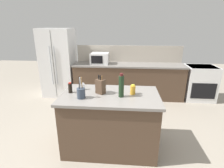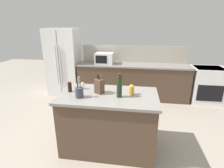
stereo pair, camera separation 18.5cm
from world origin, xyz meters
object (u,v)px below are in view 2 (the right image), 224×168
Objects in this scene: soy_sauce_bottle at (70,87)px; wine_bottle at (119,86)px; microwave at (104,58)px; honey_jar at (131,90)px; refrigerator at (64,62)px; utensil_crock at (79,92)px; range_oven at (206,85)px; salt_shaker at (83,86)px; knife_block at (99,86)px.

wine_bottle is at bearing -6.91° from soy_sauce_bottle.
microwave is 1.36× the size of wine_bottle.
soy_sauce_bottle is at bearing -178.71° from honey_jar.
microwave is (1.18, -0.05, 0.15)m from refrigerator.
soy_sauce_bottle is at bearing 138.49° from utensil_crock.
soy_sauce_bottle reaches higher than range_oven.
microwave is 2.03m from salt_shaker.
range_oven is at bearing 37.45° from soy_sauce_bottle.
honey_jar is (0.84, -2.15, -0.07)m from microwave.
honey_jar is at bearing -47.62° from refrigerator.
utensil_crock is at bearing -163.76° from honey_jar.
knife_block is at bearing -24.02° from salt_shaker.
knife_block is 0.34m from wine_bottle.
microwave is at bearing 92.15° from utensil_crock.
salt_shaker is at bearing -142.84° from range_oven.
honey_jar is at bearing 1.29° from soy_sauce_bottle.
wine_bottle is at bearing -51.64° from refrigerator.
utensil_crock is at bearing -80.94° from salt_shaker.
refrigerator reaches higher than knife_block.
utensil_crock is (1.26, -2.42, 0.09)m from refrigerator.
honey_jar is (-1.87, -2.15, 0.54)m from range_oven.
microwave is 4.25× the size of salt_shaker.
refrigerator is 6.43× the size of knife_block.
refrigerator is at bearing 132.38° from honey_jar.
salt_shaker is 0.68m from wine_bottle.
refrigerator is at bearing 128.36° from wine_bottle.
soy_sauce_bottle is at bearing -138.19° from salt_shaker.
refrigerator is 3.91m from range_oven.
salt_shaker is (0.03, -2.03, -0.09)m from microwave.
soy_sauce_bottle is (-0.13, -2.17, -0.07)m from microwave.
refrigerator is 5.22× the size of wine_bottle.
wine_bottle is (1.84, -2.32, 0.18)m from refrigerator.
range_oven is 3.39m from salt_shaker.
refrigerator is 2.03× the size of range_oven.
utensil_crock is 0.78m from honey_jar.
salt_shaker is (-0.05, 0.34, -0.03)m from utensil_crock.
utensil_crock is 2.13× the size of honey_jar.
wine_bottle is at bearing -145.74° from honey_jar.
honey_jar is at bearing 34.26° from wine_bottle.
utensil_crock reaches higher than salt_shaker.
refrigerator reaches higher than soy_sauce_bottle.
range_oven is at bearing 42.15° from utensil_crock.
microwave reaches higher than range_oven.
knife_block is 0.91× the size of utensil_crock.
salt_shaker is at bearing 158.70° from wine_bottle.
utensil_crock is at bearing -170.16° from wine_bottle.
range_oven is 3.57m from utensil_crock.
refrigerator is 1.19m from microwave.
wine_bottle is (0.63, -0.24, 0.11)m from salt_shaker.
range_oven is 3.62m from soy_sauce_bottle.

